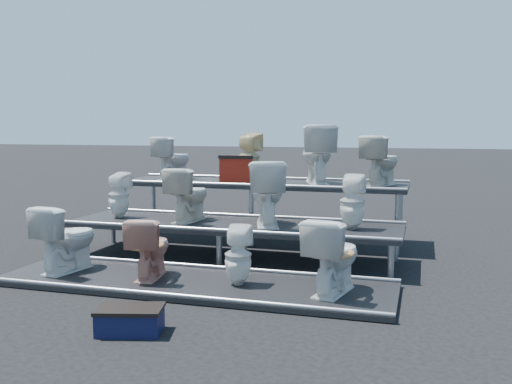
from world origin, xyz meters
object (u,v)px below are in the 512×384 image
(toilet_3, at_px, (333,255))
(toilet_10, at_px, (317,154))
(toilet_6, at_px, (267,193))
(toilet_9, at_px, (249,157))
(toilet_11, at_px, (381,161))
(toilet_4, at_px, (119,195))
(toilet_2, at_px, (238,255))
(red_crate, at_px, (239,170))
(toilet_1, at_px, (150,247))
(toilet_7, at_px, (352,202))
(step_stool, at_px, (130,322))
(toilet_0, at_px, (67,238))
(toilet_8, at_px, (173,158))
(toilet_5, at_px, (188,194))

(toilet_3, xyz_separation_m, toilet_10, (-0.65, 2.60, 0.85))
(toilet_6, xyz_separation_m, toilet_9, (-0.63, 1.30, 0.36))
(toilet_11, bearing_deg, toilet_4, 41.85)
(toilet_6, bearing_deg, toilet_10, -123.37)
(toilet_2, relative_size, red_crate, 1.27)
(toilet_1, relative_size, toilet_7, 1.01)
(toilet_9, height_order, step_stool, toilet_9)
(toilet_4, distance_m, toilet_10, 2.80)
(toilet_11, distance_m, red_crate, 2.06)
(toilet_6, relative_size, toilet_9, 1.11)
(toilet_0, distance_m, toilet_2, 2.02)
(toilet_2, bearing_deg, red_crate, -78.20)
(toilet_6, xyz_separation_m, step_stool, (-0.41, -2.70, -0.77))
(toilet_9, height_order, toilet_10, toilet_10)
(toilet_7, distance_m, red_crate, 2.25)
(toilet_2, relative_size, step_stool, 1.20)
(toilet_0, bearing_deg, red_crate, -104.39)
(toilet_0, relative_size, toilet_11, 1.09)
(toilet_7, distance_m, toilet_8, 3.20)
(toilet_3, xyz_separation_m, step_stool, (-1.43, -1.40, -0.34))
(toilet_4, distance_m, toilet_7, 3.09)
(toilet_11, bearing_deg, toilet_9, 20.45)
(toilet_7, distance_m, toilet_9, 2.17)
(toilet_4, bearing_deg, toilet_3, 162.36)
(toilet_10, bearing_deg, toilet_0, 29.83)
(toilet_2, distance_m, toilet_9, 2.82)
(toilet_6, relative_size, step_stool, 1.57)
(toilet_3, relative_size, toilet_10, 0.89)
(toilet_4, relative_size, toilet_11, 0.88)
(toilet_6, distance_m, toilet_9, 1.49)
(toilet_5, bearing_deg, toilet_1, 101.32)
(toilet_3, bearing_deg, toilet_2, 12.72)
(toilet_7, distance_m, toilet_11, 1.38)
(toilet_0, relative_size, toilet_4, 1.24)
(toilet_2, relative_size, toilet_9, 0.84)
(toilet_5, bearing_deg, toilet_7, -173.34)
(toilet_4, distance_m, toilet_11, 3.59)
(toilet_5, distance_m, toilet_9, 1.43)
(toilet_6, distance_m, toilet_11, 1.85)
(toilet_5, xyz_separation_m, toilet_9, (0.41, 1.30, 0.42))
(toilet_7, height_order, toilet_9, toilet_9)
(toilet_9, distance_m, toilet_11, 1.90)
(toilet_1, relative_size, toilet_6, 0.82)
(toilet_5, height_order, toilet_6, toilet_6)
(toilet_3, bearing_deg, toilet_6, -39.02)
(toilet_5, bearing_deg, toilet_4, 6.66)
(toilet_3, xyz_separation_m, toilet_5, (-2.07, 1.30, 0.37))
(toilet_2, height_order, toilet_5, toilet_5)
(toilet_0, xyz_separation_m, red_crate, (1.18, 2.58, 0.60))
(toilet_10, distance_m, toilet_11, 0.89)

